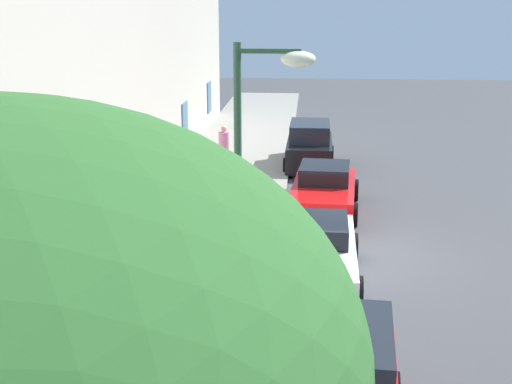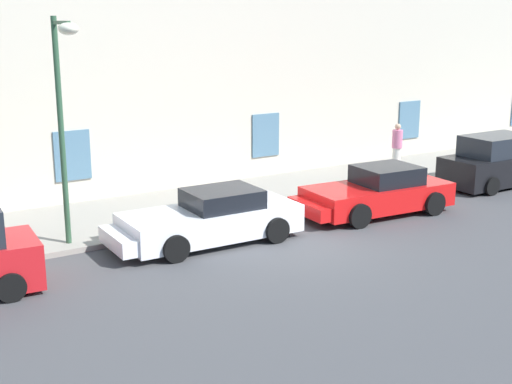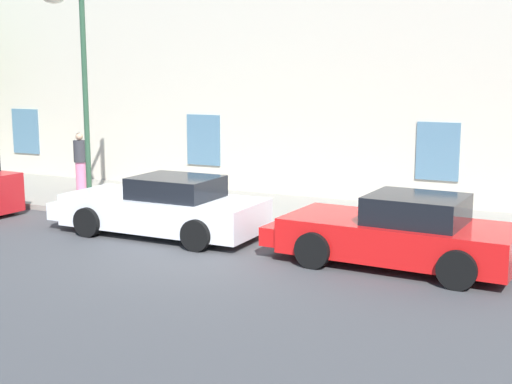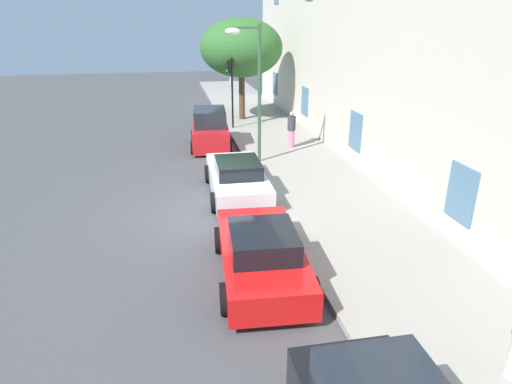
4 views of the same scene
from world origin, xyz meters
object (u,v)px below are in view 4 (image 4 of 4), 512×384
(sportscar_yellow_flank, at_px, (260,251))
(tree_near_kerb, at_px, (241,48))
(pedestrian_admiring, at_px, (291,129))
(sportscar_red_lead, at_px, (236,177))
(street_lamp, at_px, (249,69))
(traffic_light, at_px, (231,81))
(hatchback_distant, at_px, (210,130))

(sportscar_yellow_flank, height_order, tree_near_kerb, tree_near_kerb)
(pedestrian_admiring, bearing_deg, tree_near_kerb, -169.60)
(sportscar_red_lead, distance_m, sportscar_yellow_flank, 5.44)
(street_lamp, bearing_deg, traffic_light, 178.55)
(sportscar_red_lead, relative_size, pedestrian_admiring, 2.94)
(pedestrian_admiring, bearing_deg, hatchback_distant, -108.59)
(sportscar_red_lead, relative_size, street_lamp, 0.91)
(traffic_light, xyz_separation_m, street_lamp, (6.29, -0.16, 1.28))
(sportscar_red_lead, bearing_deg, sportscar_yellow_flank, -2.82)
(pedestrian_admiring, bearing_deg, sportscar_yellow_flank, -19.43)
(sportscar_yellow_flank, bearing_deg, traffic_light, 174.35)
(pedestrian_admiring, bearing_deg, street_lamp, -52.24)
(hatchback_distant, relative_size, pedestrian_admiring, 2.15)
(sportscar_red_lead, bearing_deg, traffic_light, 172.72)
(traffic_light, relative_size, pedestrian_admiring, 2.19)
(hatchback_distant, relative_size, street_lamp, 0.66)
(street_lamp, distance_m, pedestrian_admiring, 4.18)
(sportscar_red_lead, relative_size, traffic_light, 1.34)
(hatchback_distant, bearing_deg, street_lamp, 23.76)
(traffic_light, bearing_deg, hatchback_distant, -24.80)
(tree_near_kerb, bearing_deg, sportscar_yellow_flank, -8.13)
(tree_near_kerb, bearing_deg, traffic_light, -24.04)
(sportscar_yellow_flank, distance_m, tree_near_kerb, 17.49)
(hatchback_distant, height_order, tree_near_kerb, tree_near_kerb)
(sportscar_yellow_flank, height_order, street_lamp, street_lamp)
(traffic_light, bearing_deg, sportscar_yellow_flank, -5.65)
(sportscar_red_lead, relative_size, sportscar_yellow_flank, 1.03)
(sportscar_yellow_flank, relative_size, traffic_light, 1.30)
(tree_near_kerb, distance_m, traffic_light, 2.82)
(hatchback_distant, distance_m, pedestrian_admiring, 3.88)
(sportscar_yellow_flank, relative_size, pedestrian_admiring, 2.84)
(hatchback_distant, xyz_separation_m, street_lamp, (3.04, 1.34, 3.12))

